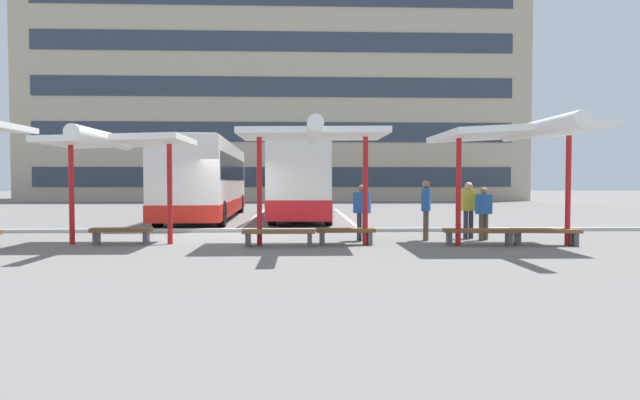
# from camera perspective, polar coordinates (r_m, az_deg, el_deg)

# --- Properties ---
(ground_plane) EXTENTS (160.00, 160.00, 0.00)m
(ground_plane) POSITION_cam_1_polar(r_m,az_deg,el_deg) (17.30, -9.54, -3.70)
(ground_plane) COLOR slate
(terminal_building) EXTENTS (44.87, 12.31, 22.14)m
(terminal_building) POSITION_cam_1_polar(r_m,az_deg,el_deg) (51.77, -4.57, 10.90)
(terminal_building) COLOR tan
(terminal_building) RESTS_ON ground
(coach_bus_0) EXTENTS (3.07, 12.36, 3.75)m
(coach_bus_0) POSITION_cam_1_polar(r_m,az_deg,el_deg) (24.60, -12.33, 2.10)
(coach_bus_0) COLOR silver
(coach_bus_0) RESTS_ON ground
(coach_bus_1) EXTENTS (2.89, 11.89, 3.78)m
(coach_bus_1) POSITION_cam_1_polar(r_m,az_deg,el_deg) (24.62, -1.79, 2.14)
(coach_bus_1) COLOR silver
(coach_bus_1) RESTS_ON ground
(lane_stripe_0) EXTENTS (0.16, 14.00, 0.01)m
(lane_stripe_0) POSITION_cam_1_polar(r_m,az_deg,el_deg) (26.26, -16.67, -1.80)
(lane_stripe_0) COLOR white
(lane_stripe_0) RESTS_ON ground
(lane_stripe_1) EXTENTS (0.16, 14.00, 0.01)m
(lane_stripe_1) POSITION_cam_1_polar(r_m,az_deg,el_deg) (25.51, -7.11, -1.84)
(lane_stripe_1) COLOR white
(lane_stripe_1) RESTS_ON ground
(lane_stripe_2) EXTENTS (0.16, 14.00, 0.01)m
(lane_stripe_2) POSITION_cam_1_polar(r_m,az_deg,el_deg) (25.50, 2.73, -1.83)
(lane_stripe_2) COLOR white
(lane_stripe_2) RESTS_ON ground
(waiting_shelter_1) EXTENTS (3.65, 4.34, 2.98)m
(waiting_shelter_1) POSITION_cam_1_polar(r_m,az_deg,el_deg) (14.98, -21.42, 5.82)
(waiting_shelter_1) COLOR red
(waiting_shelter_1) RESTS_ON ground
(bench_2) EXTENTS (1.64, 0.54, 0.45)m
(bench_2) POSITION_cam_1_polar(r_m,az_deg,el_deg) (15.27, -20.96, -3.31)
(bench_2) COLOR brown
(bench_2) RESTS_ON ground
(waiting_shelter_2) EXTENTS (3.86, 4.32, 3.15)m
(waiting_shelter_2) POSITION_cam_1_polar(r_m,az_deg,el_deg) (13.77, -0.80, 7.00)
(waiting_shelter_2) COLOR red
(waiting_shelter_2) RESTS_ON ground
(bench_3) EXTENTS (1.94, 0.44, 0.45)m
(bench_3) POSITION_cam_1_polar(r_m,az_deg,el_deg) (13.85, -4.53, -3.69)
(bench_3) COLOR brown
(bench_3) RESTS_ON ground
(bench_4) EXTENTS (1.61, 0.47, 0.45)m
(bench_4) POSITION_cam_1_polar(r_m,az_deg,el_deg) (14.12, 2.84, -3.61)
(bench_4) COLOR brown
(bench_4) RESTS_ON ground
(waiting_shelter_3) EXTENTS (3.98, 4.99, 3.22)m
(waiting_shelter_3) POSITION_cam_1_polar(r_m,az_deg,el_deg) (14.61, 20.97, 6.76)
(waiting_shelter_3) COLOR red
(waiting_shelter_3) RESTS_ON ground
(bench_5) EXTENTS (1.91, 0.64, 0.45)m
(bench_5) POSITION_cam_1_polar(r_m,az_deg,el_deg) (14.63, 17.04, -3.47)
(bench_5) COLOR brown
(bench_5) RESTS_ON ground
(bench_6) EXTENTS (1.82, 0.65, 0.45)m
(bench_6) POSITION_cam_1_polar(r_m,az_deg,el_deg) (15.25, 23.54, -3.34)
(bench_6) COLOR brown
(bench_6) RESTS_ON ground
(platform_kerb) EXTENTS (44.00, 0.24, 0.12)m
(platform_kerb) POSITION_cam_1_polar(r_m,az_deg,el_deg) (17.93, -9.27, -3.31)
(platform_kerb) COLOR #ADADA8
(platform_kerb) RESTS_ON ground
(waiting_passenger_0) EXTENTS (0.52, 0.39, 1.63)m
(waiting_passenger_0) POSITION_cam_1_polar(r_m,az_deg,el_deg) (15.11, 4.63, -0.94)
(waiting_passenger_0) COLOR #33384C
(waiting_passenger_0) RESTS_ON ground
(waiting_passenger_1) EXTENTS (0.50, 0.35, 1.56)m
(waiting_passenger_1) POSITION_cam_1_polar(r_m,az_deg,el_deg) (15.96, 17.53, -1.06)
(waiting_passenger_1) COLOR brown
(waiting_passenger_1) RESTS_ON ground
(waiting_passenger_2) EXTENTS (0.53, 0.31, 1.71)m
(waiting_passenger_2) POSITION_cam_1_polar(r_m,az_deg,el_deg) (16.24, 15.99, -0.61)
(waiting_passenger_2) COLOR #33384C
(waiting_passenger_2) RESTS_ON ground
(waiting_passenger_3) EXTENTS (0.38, 0.55, 1.76)m
(waiting_passenger_3) POSITION_cam_1_polar(r_m,az_deg,el_deg) (15.38, 11.56, -0.59)
(waiting_passenger_3) COLOR brown
(waiting_passenger_3) RESTS_ON ground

